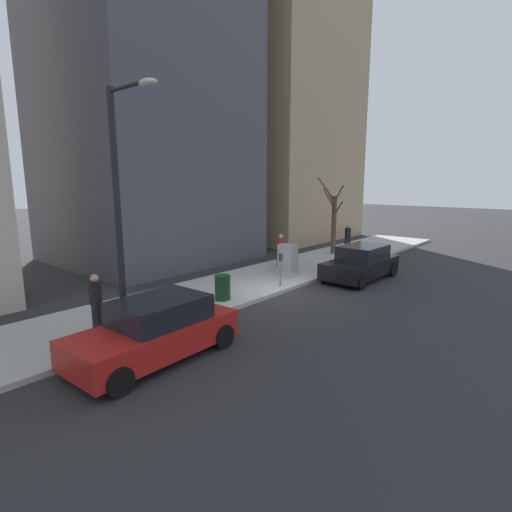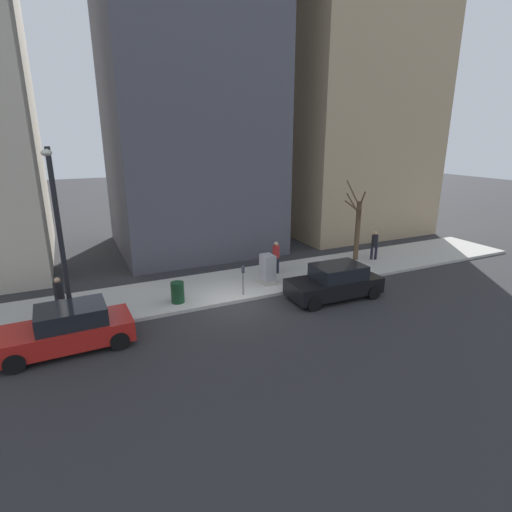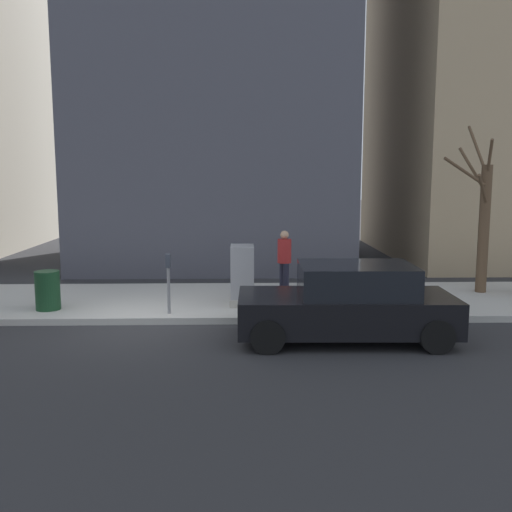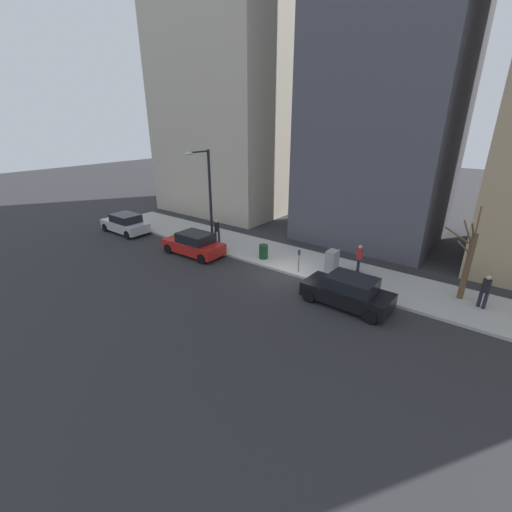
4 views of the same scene
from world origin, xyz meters
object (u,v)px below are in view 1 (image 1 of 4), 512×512
streetlamp (122,194)px  pedestrian_far_corner (96,300)px  pedestrian_near_meter (348,236)px  office_tower_left (275,77)px  utility_box (288,260)px  parked_car_red (156,330)px  parked_car_black (361,263)px  pedestrian_midblock (281,249)px  parking_meter (281,266)px  bare_tree (334,221)px  trash_bin (223,287)px  office_block_center (140,15)px

streetlamp → pedestrian_far_corner: streetlamp is taller
pedestrian_near_meter → office_tower_left: bearing=89.7°
utility_box → office_tower_left: bearing=-49.7°
parked_car_red → office_tower_left: office_tower_left is taller
parked_car_black → pedestrian_midblock: size_ratio=2.56×
parking_meter → utility_box: (0.85, -1.65, -0.13)m
utility_box → pedestrian_far_corner: 8.99m
bare_tree → office_tower_left: office_tower_left is taller
pedestrian_far_corner → office_tower_left: 24.58m
pedestrian_midblock → pedestrian_far_corner: (-1.13, 10.09, 0.00)m
pedestrian_far_corner → parked_car_black: bearing=134.5°
streetlamp → pedestrian_far_corner: size_ratio=3.92×
parking_meter → office_tower_left: 19.63m
parking_meter → streetlamp: 7.62m
bare_tree → pedestrian_midblock: bare_tree is taller
parked_car_red → trash_bin: (1.96, -4.26, -0.14)m
bare_tree → trash_bin: bearing=98.9°
pedestrian_midblock → trash_bin: bearing=88.4°
pedestrian_midblock → office_tower_left: bearing=-68.5°
office_tower_left → pedestrian_far_corner: bearing=114.8°
bare_tree → pedestrian_midblock: size_ratio=2.67×
bare_tree → office_block_center: 14.99m
pedestrian_near_meter → bare_tree: bearing=179.0°
parked_car_black → parked_car_red: 10.85m
pedestrian_midblock → utility_box: bearing=120.1°
parking_meter → pedestrian_midblock: size_ratio=0.81×
parked_car_red → utility_box: size_ratio=2.97×
parked_car_red → pedestrian_near_meter: 16.38m
pedestrian_near_meter → pedestrian_far_corner: (-0.77, 16.28, 0.00)m
parked_car_black → parking_meter: size_ratio=3.14×
parked_car_black → parking_meter: (1.69, 3.73, 0.24)m
utility_box → streetlamp: (-1.02, 8.64, 3.17)m
pedestrian_near_meter → office_block_center: office_block_center is taller
streetlamp → office_tower_left: office_tower_left is taller
pedestrian_near_meter → parked_car_black: bearing=-123.5°
pedestrian_far_corner → office_block_center: 16.65m
pedestrian_midblock → pedestrian_near_meter: bearing=-111.0°
parked_car_red → office_tower_left: 25.58m
office_tower_left → office_block_center: bearing=92.2°
pedestrian_far_corner → office_tower_left: (9.23, -20.00, 10.91)m
office_tower_left → trash_bin: bearing=122.1°
utility_box → pedestrian_near_meter: 7.34m
streetlamp → office_tower_left: bearing=-62.3°
parking_meter → pedestrian_far_corner: 7.40m
parked_car_black → streetlamp: 11.32m
bare_tree → office_block_center: size_ratio=0.17×
utility_box → streetlamp: bearing=96.7°
parked_car_black → office_block_center: bearing=16.4°
parked_car_black → pedestrian_far_corner: 11.38m
office_tower_left → bare_tree: bearing=149.7°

